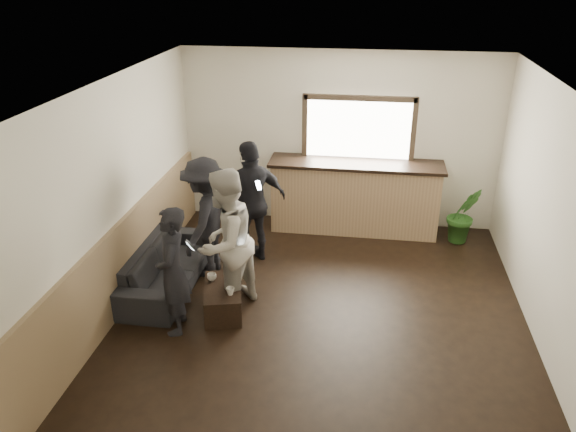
% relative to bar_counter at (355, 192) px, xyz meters
% --- Properties ---
extents(ground, '(5.00, 6.00, 0.01)m').
position_rel_bar_counter_xyz_m(ground, '(-0.30, -2.70, -0.64)').
color(ground, black).
extents(room_shell, '(5.01, 6.01, 2.80)m').
position_rel_bar_counter_xyz_m(room_shell, '(-1.04, -2.70, 0.83)').
color(room_shell, silver).
rests_on(room_shell, ground).
extents(bar_counter, '(2.70, 0.68, 2.13)m').
position_rel_bar_counter_xyz_m(bar_counter, '(0.00, 0.00, 0.00)').
color(bar_counter, '#A07B57').
rests_on(bar_counter, ground).
extents(sofa, '(0.77, 1.95, 0.57)m').
position_rel_bar_counter_xyz_m(sofa, '(-2.39, -2.11, -0.36)').
color(sofa, black).
rests_on(sofa, ground).
extents(coffee_table, '(0.62, 0.88, 0.35)m').
position_rel_bar_counter_xyz_m(coffee_table, '(-1.50, -2.61, -0.46)').
color(coffee_table, black).
rests_on(coffee_table, ground).
extents(cup_a, '(0.16, 0.16, 0.09)m').
position_rel_bar_counter_xyz_m(cup_a, '(-1.67, -2.48, -0.24)').
color(cup_a, silver).
rests_on(cup_a, coffee_table).
extents(cup_b, '(0.12, 0.12, 0.09)m').
position_rel_bar_counter_xyz_m(cup_b, '(-1.36, -2.77, -0.24)').
color(cup_b, silver).
rests_on(cup_b, coffee_table).
extents(potted_plant, '(0.59, 0.52, 0.90)m').
position_rel_bar_counter_xyz_m(potted_plant, '(1.68, -0.20, -0.19)').
color(potted_plant, '#2D6623').
rests_on(potted_plant, ground).
extents(person_a, '(0.51, 0.63, 1.56)m').
position_rel_bar_counter_xyz_m(person_a, '(-1.94, -3.04, 0.14)').
color(person_a, black).
rests_on(person_a, ground).
extents(person_b, '(0.98, 1.09, 1.84)m').
position_rel_bar_counter_xyz_m(person_b, '(-1.46, -2.51, 0.28)').
color(person_b, '#B9B3A7').
rests_on(person_b, ground).
extents(person_c, '(0.73, 1.14, 1.68)m').
position_rel_bar_counter_xyz_m(person_c, '(-1.94, -1.71, 0.20)').
color(person_c, black).
rests_on(person_c, ground).
extents(person_d, '(1.10, 0.99, 1.79)m').
position_rel_bar_counter_xyz_m(person_d, '(-1.40, -1.24, 0.26)').
color(person_d, black).
rests_on(person_d, ground).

